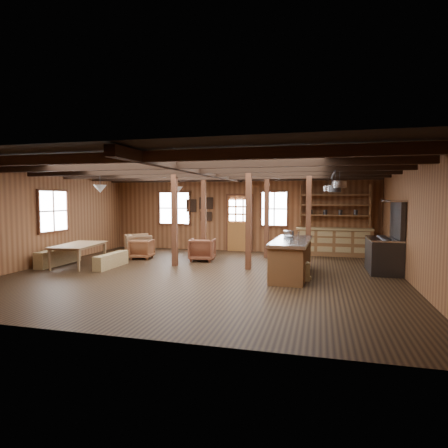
{
  "coord_description": "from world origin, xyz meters",
  "views": [
    {
      "loc": [
        2.93,
        -9.22,
        2.0
      ],
      "look_at": [
        0.34,
        0.83,
        1.27
      ],
      "focal_mm": 30.0,
      "sensor_mm": 36.0,
      "label": 1
    }
  ],
  "objects_px": {
    "kitchen_island": "(291,258)",
    "armchair_b": "(202,250)",
    "commercial_range": "(386,249)",
    "dining_table": "(80,255)",
    "armchair_c": "(138,245)",
    "armchair_a": "(142,249)"
  },
  "relations": [
    {
      "from": "commercial_range",
      "to": "armchair_a",
      "type": "height_order",
      "value": "commercial_range"
    },
    {
      "from": "kitchen_island",
      "to": "armchair_b",
      "type": "xyz_separation_m",
      "value": [
        -2.93,
        1.71,
        -0.12
      ]
    },
    {
      "from": "armchair_c",
      "to": "dining_table",
      "type": "bearing_deg",
      "value": 123.34
    },
    {
      "from": "kitchen_island",
      "to": "commercial_range",
      "type": "distance_m",
      "value": 2.68
    },
    {
      "from": "dining_table",
      "to": "armchair_a",
      "type": "xyz_separation_m",
      "value": [
        1.15,
        1.65,
        -0.0
      ]
    },
    {
      "from": "commercial_range",
      "to": "dining_table",
      "type": "distance_m",
      "value": 8.64
    },
    {
      "from": "kitchen_island",
      "to": "commercial_range",
      "type": "bearing_deg",
      "value": 28.37
    },
    {
      "from": "kitchen_island",
      "to": "armchair_b",
      "type": "height_order",
      "value": "kitchen_island"
    },
    {
      "from": "kitchen_island",
      "to": "armchair_a",
      "type": "distance_m",
      "value": 5.24
    },
    {
      "from": "armchair_c",
      "to": "kitchen_island",
      "type": "bearing_deg",
      "value": -146.56
    },
    {
      "from": "armchair_a",
      "to": "kitchen_island",
      "type": "bearing_deg",
      "value": 155.25
    },
    {
      "from": "dining_table",
      "to": "armchair_c",
      "type": "distance_m",
      "value": 2.24
    },
    {
      "from": "armchair_a",
      "to": "armchair_c",
      "type": "height_order",
      "value": "armchair_c"
    },
    {
      "from": "dining_table",
      "to": "commercial_range",
      "type": "bearing_deg",
      "value": -89.66
    },
    {
      "from": "armchair_a",
      "to": "dining_table",
      "type": "bearing_deg",
      "value": 48.16
    },
    {
      "from": "commercial_range",
      "to": "armchair_a",
      "type": "distance_m",
      "value": 7.41
    },
    {
      "from": "armchair_a",
      "to": "armchair_b",
      "type": "distance_m",
      "value": 2.06
    },
    {
      "from": "dining_table",
      "to": "armchair_c",
      "type": "height_order",
      "value": "armchair_c"
    },
    {
      "from": "commercial_range",
      "to": "dining_table",
      "type": "bearing_deg",
      "value": -171.92
    },
    {
      "from": "kitchen_island",
      "to": "armchair_c",
      "type": "relative_size",
      "value": 2.99
    },
    {
      "from": "commercial_range",
      "to": "armchair_c",
      "type": "height_order",
      "value": "commercial_range"
    },
    {
      "from": "kitchen_island",
      "to": "armchair_a",
      "type": "bearing_deg",
      "value": 164.61
    }
  ]
}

